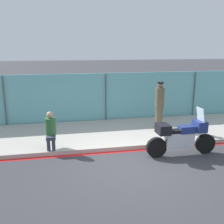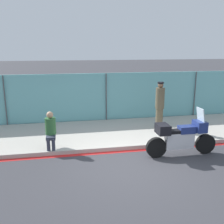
{
  "view_description": "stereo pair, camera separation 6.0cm",
  "coord_description": "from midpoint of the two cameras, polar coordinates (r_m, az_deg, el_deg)",
  "views": [
    {
      "loc": [
        -1.95,
        -6.81,
        3.38
      ],
      "look_at": [
        -0.23,
        1.91,
        1.15
      ],
      "focal_mm": 42.0,
      "sensor_mm": 36.0,
      "label": 1
    },
    {
      "loc": [
        -1.9,
        -6.82,
        3.38
      ],
      "look_at": [
        -0.23,
        1.91,
        1.15
      ],
      "focal_mm": 42.0,
      "sensor_mm": 36.0,
      "label": 2
    }
  ],
  "objects": [
    {
      "name": "motorcycle",
      "position": [
        8.55,
        14.62,
        -5.24
      ],
      "size": [
        2.32,
        0.51,
        1.52
      ],
      "rotation": [
        0.0,
        0.0,
        0.01
      ],
      "color": "black",
      "rests_on": "ground_plane"
    },
    {
      "name": "person_seated_on_curb",
      "position": [
        8.78,
        -13.42,
        -3.43
      ],
      "size": [
        0.35,
        0.62,
        1.2
      ],
      "color": "#2D3342",
      "rests_on": "sidewalk"
    },
    {
      "name": "officer_standing",
      "position": [
        10.66,
        10.13,
        1.58
      ],
      "size": [
        0.36,
        0.36,
        1.89
      ],
      "color": "brown",
      "rests_on": "sidewalk"
    },
    {
      "name": "ground_plane",
      "position": [
        7.85,
        4.25,
        -11.47
      ],
      "size": [
        120.0,
        120.0,
        0.0
      ],
      "primitive_type": "plane",
      "color": "#38383D"
    },
    {
      "name": "sidewalk",
      "position": [
        10.38,
        0.12,
        -4.51
      ],
      "size": [
        31.79,
        3.38,
        0.14
      ],
      "color": "#ADA89E",
      "rests_on": "ground_plane"
    },
    {
      "name": "storefront_fence",
      "position": [
        11.81,
        -1.57,
        3.06
      ],
      "size": [
        30.2,
        0.17,
        2.24
      ],
      "color": "#6BB2B7",
      "rests_on": "ground_plane"
    },
    {
      "name": "curb_paint_stripe",
      "position": [
        8.77,
        2.42,
        -8.56
      ],
      "size": [
        31.79,
        0.18,
        0.01
      ],
      "color": "red",
      "rests_on": "ground_plane"
    }
  ]
}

